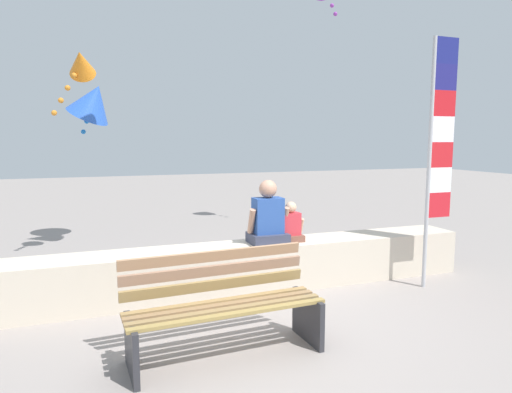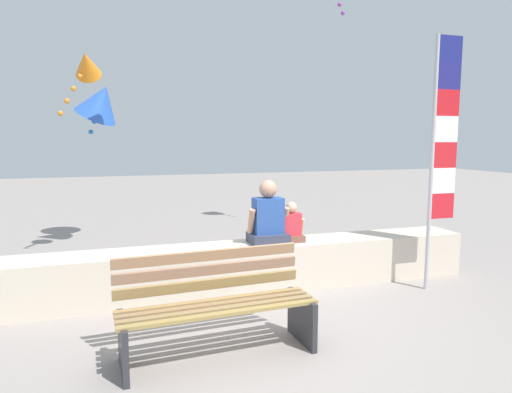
% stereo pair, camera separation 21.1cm
% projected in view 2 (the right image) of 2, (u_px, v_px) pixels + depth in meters
% --- Properties ---
extents(ground_plane, '(40.00, 40.00, 0.00)m').
position_uv_depth(ground_plane, '(258.00, 323.00, 4.65)').
color(ground_plane, gray).
extents(seawall_ledge, '(6.45, 0.60, 0.59)m').
position_uv_depth(seawall_ledge, '(232.00, 268.00, 5.60)').
color(seawall_ledge, beige).
rests_on(seawall_ledge, ground).
extents(park_bench, '(1.76, 0.70, 0.88)m').
position_uv_depth(park_bench, '(216.00, 306.00, 3.98)').
color(park_bench, '#9E8347').
rests_on(park_bench, ground).
extents(person_adult, '(0.53, 0.39, 0.80)m').
position_uv_depth(person_adult, '(268.00, 219.00, 5.65)').
color(person_adult, '#363A4F').
rests_on(person_adult, seawall_ledge).
extents(person_child, '(0.34, 0.25, 0.52)m').
position_uv_depth(person_child, '(291.00, 226.00, 5.76)').
color(person_child, brown).
rests_on(person_child, seawall_ledge).
extents(flag_banner, '(0.38, 0.05, 3.14)m').
position_uv_depth(flag_banner, '(441.00, 144.00, 5.53)').
color(flag_banner, '#B7B7BC').
rests_on(flag_banner, ground).
extents(kite_orange, '(0.65, 0.58, 1.03)m').
position_uv_depth(kite_orange, '(86.00, 65.00, 6.59)').
color(kite_orange, orange).
extents(kite_blue, '(1.20, 1.16, 1.01)m').
position_uv_depth(kite_blue, '(101.00, 102.00, 8.03)').
color(kite_blue, blue).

